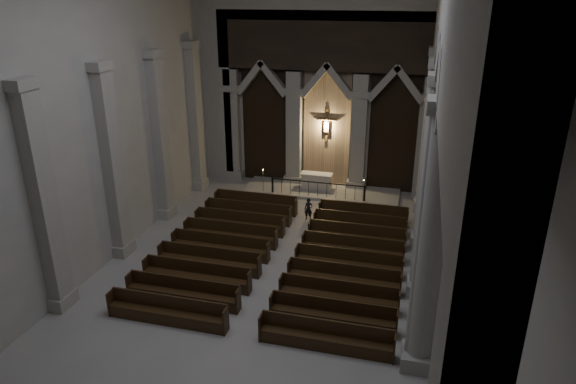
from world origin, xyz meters
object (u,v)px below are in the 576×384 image
object	(u,v)px
altar_rail	(318,187)
candle_stand_left	(263,187)
pews	(282,257)
altar	(316,181)
worshipper	(308,209)
candle_stand_right	(363,197)

from	to	relation	value
altar_rail	candle_stand_left	bearing A→B (deg)	179.71
altar_rail	pews	xyz separation A→B (m)	(-0.00, -7.17, -0.35)
altar	altar_rail	world-z (taller)	altar
candle_stand_left	worshipper	bearing A→B (deg)	-40.85
altar_rail	candle_stand_left	size ratio (longest dim) A/B	3.61
altar	altar_rail	xyz separation A→B (m)	(0.30, -1.15, 0.07)
altar	candle_stand_right	bearing A→B (deg)	-23.12
altar	candle_stand_left	size ratio (longest dim) A/B	1.23
altar_rail	altar	bearing A→B (deg)	104.54
candle_stand_right	altar	bearing A→B (deg)	156.88
altar	pews	bearing A→B (deg)	-87.95
altar_rail	pews	size ratio (longest dim) A/B	0.50
altar_rail	worshipper	size ratio (longest dim) A/B	4.58
candle_stand_right	worshipper	size ratio (longest dim) A/B	1.20
altar	candle_stand_left	bearing A→B (deg)	-157.56
altar_rail	worshipper	world-z (taller)	worshipper
candle_stand_left	altar_rail	bearing A→B (deg)	-0.29
altar	pews	size ratio (longest dim) A/B	0.17
altar_rail	candle_stand_right	world-z (taller)	candle_stand_right
altar	pews	world-z (taller)	altar
pews	candle_stand_left	bearing A→B (deg)	112.93
altar	candle_stand_right	distance (m)	2.97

